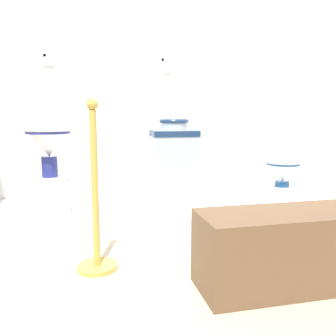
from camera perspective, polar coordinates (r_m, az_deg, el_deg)
name	(u,v)px	position (r m, az deg, el deg)	size (l,w,h in m)	color
ground_plane	(243,290)	(1.98, 11.97, -18.64)	(5.80, 5.39, 0.02)	beige
wall_back	(163,48)	(3.65, -0.82, 18.80)	(4.00, 0.06, 3.07)	white
display_platform	(176,209)	(3.17, 1.37, -6.64)	(3.23, 1.00, 0.11)	white
plinth_block_pale_glazed	(51,198)	(2.99, -18.27, -4.59)	(0.30, 0.36, 0.24)	white
antique_toilet_pale_glazed	(49,144)	(2.92, -18.67, 3.68)	(0.36, 0.36, 0.45)	white
plinth_block_slender_white	(174,188)	(3.16, 0.95, -3.31)	(0.31, 0.36, 0.25)	white
antique_toilet_slender_white	(174,147)	(3.10, 0.97, 3.42)	(0.40, 0.27, 0.49)	#ABBAD1
plinth_block_tall_cobalt	(282,193)	(3.63, 17.80, -3.86)	(0.32, 0.39, 0.04)	white
antique_toilet_tall_cobalt	(283,171)	(3.59, 17.96, -0.49)	(0.34, 0.34, 0.31)	white
info_placard_first	(49,59)	(3.52, -18.67, 16.24)	(0.10, 0.01, 0.12)	white
info_placard_second	(166,65)	(3.60, -0.32, 16.29)	(0.11, 0.01, 0.16)	white
stanchion_post_near_left	(96,217)	(2.08, -11.54, -7.75)	(0.23, 0.23, 0.98)	gold
museum_bench	(285,249)	(1.98, 18.37, -12.28)	(0.91, 0.36, 0.40)	brown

